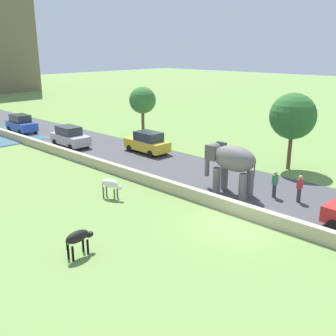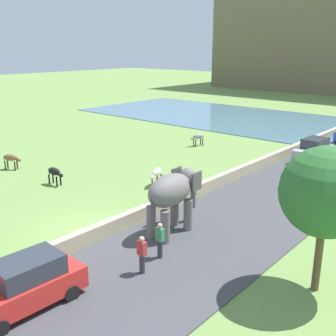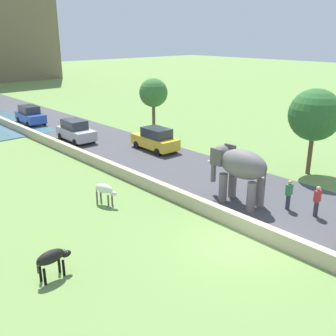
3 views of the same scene
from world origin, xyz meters
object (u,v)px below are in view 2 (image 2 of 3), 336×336
Objects in this scene: person_beside_elephant at (160,240)px; car_yellow at (322,178)px; cow_black at (55,172)px; car_silver at (314,150)px; cow_grey at (198,137)px; cow_white at (157,173)px; car_red at (26,284)px; person_trailing at (142,254)px; cow_brown at (11,158)px; elephant at (173,193)px.

person_beside_elephant is 0.40× the size of car_yellow.
cow_black is at bearing 167.05° from person_beside_elephant.
car_silver is 2.85× the size of cow_grey.
car_silver is 2.85× the size of cow_white.
car_yellow reaches higher than cow_black.
car_silver is at bearing 90.00° from car_red.
person_trailing is 0.40× the size of car_yellow.
car_yellow is 2.95× the size of cow_brown.
person_beside_elephant is at bearing -61.76° from elephant.
person_beside_elephant reaches higher than cow_brown.
cow_black is (-10.31, 0.39, -1.20)m from elephant.
car_yellow is at bearing 28.16° from cow_brown.
car_silver is at bearing 93.60° from person_beside_elephant.
elephant is 15.68m from cow_brown.
cow_black is at bearing 1.00° from cow_brown.
cow_brown is at bearing 152.89° from car_red.
cow_white and cow_black have the same top height.
cow_white is 6.56m from cow_black.
cow_white is at bearing 133.42° from person_beside_elephant.
car_silver and car_red have the same top height.
elephant is at bearing -1.08° from cow_brown.
person_beside_elephant is at bearing 101.94° from person_trailing.
car_red is (0.01, -7.71, -1.14)m from elephant.
cow_grey is (-11.31, 18.61, -0.04)m from person_trailing.
cow_brown is (-15.64, 8.01, -0.06)m from car_red.
person_trailing is at bearing -58.71° from cow_grey.
person_trailing is 20.55m from car_silver.
car_silver is at bearing 57.95° from cow_black.
car_red reaches higher than person_trailing.
car_yellow is at bearing -64.24° from car_silver.
cow_brown is at bearing 171.37° from person_beside_elephant.
car_yellow is 2.89× the size of cow_black.
cow_brown is (-17.13, 3.92, -0.04)m from person_trailing.
person_beside_elephant is 1.00× the size of person_trailing.
car_yellow reaches higher than cow_white.
person_trailing is 1.16× the size of cow_black.
car_silver reaches higher than person_beside_elephant.
cow_white is at bearing 22.45° from cow_brown.
elephant is 2.45× the size of cow_white.
cow_grey is (5.82, 14.69, 0.00)m from cow_brown.
cow_white is at bearing 129.51° from person_trailing.
car_yellow is at bearing 81.24° from person_beside_elephant.
car_red is 13.12m from cow_black.
person_trailing is (1.50, -3.62, -1.16)m from elephant.
car_yellow is 1.00× the size of car_red.
cow_brown is at bearing -151.84° from car_yellow.
cow_white is (-8.42, -5.77, -0.06)m from car_yellow.
person_beside_elephant and person_trailing have the same top height.
person_beside_elephant is at bearing -57.42° from cow_grey.
person_trailing reaches higher than cow_grey.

